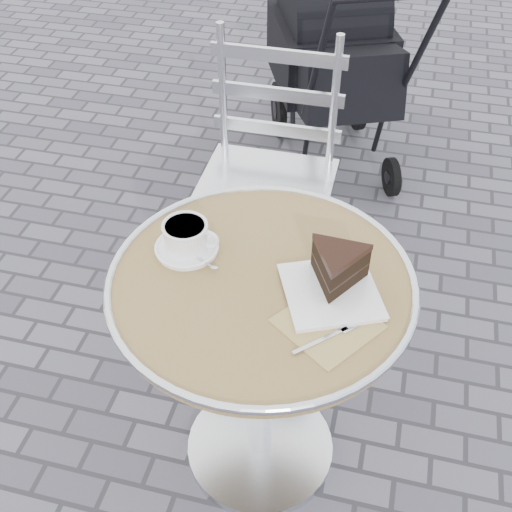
% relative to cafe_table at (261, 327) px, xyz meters
% --- Properties ---
extents(ground, '(80.00, 80.00, 0.00)m').
position_rel_cafe_table_xyz_m(ground, '(0.00, 0.00, -0.57)').
color(ground, '#5A5A63').
rests_on(ground, ground).
extents(cafe_table, '(0.72, 0.72, 0.74)m').
position_rel_cafe_table_xyz_m(cafe_table, '(0.00, 0.00, 0.00)').
color(cafe_table, silver).
rests_on(cafe_table, ground).
extents(cappuccino_set, '(0.17, 0.15, 0.08)m').
position_rel_cafe_table_xyz_m(cappuccino_set, '(-0.20, 0.06, 0.20)').
color(cappuccino_set, white).
rests_on(cappuccino_set, cafe_table).
extents(cake_plate_set, '(0.27, 0.35, 0.11)m').
position_rel_cafe_table_xyz_m(cake_plate_set, '(0.17, 0.01, 0.21)').
color(cake_plate_set, tan).
rests_on(cake_plate_set, cafe_table).
extents(bistro_chair, '(0.44, 0.44, 0.97)m').
position_rel_cafe_table_xyz_m(bistro_chair, '(-0.15, 0.74, 0.03)').
color(bistro_chair, silver).
rests_on(bistro_chair, ground).
extents(baby_stroller, '(0.77, 1.05, 1.00)m').
position_rel_cafe_table_xyz_m(baby_stroller, '(-0.07, 1.65, -0.12)').
color(baby_stroller, black).
rests_on(baby_stroller, ground).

